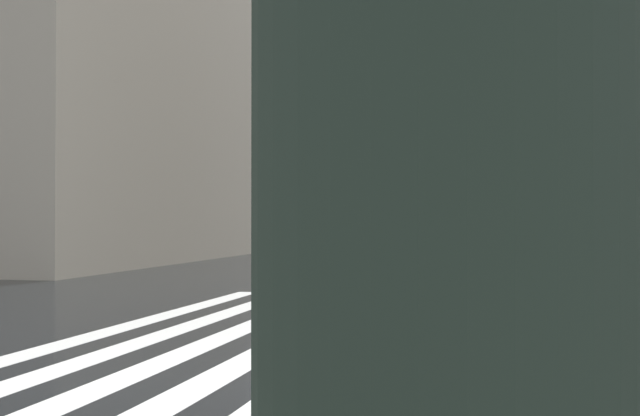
{
  "coord_description": "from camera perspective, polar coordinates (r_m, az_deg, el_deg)",
  "views": [
    {
      "loc": [
        -7.9,
        -3.46,
        1.82
      ],
      "look_at": [
        5.7,
        -0.16,
        2.01
      ],
      "focal_mm": 44.09,
      "sensor_mm": 36.0,
      "label": 1
    }
  ],
  "objects": [
    {
      "name": "zebra_crossing",
      "position": [
        12.77,
        -6.12,
        -8.93
      ],
      "size": [
        13.0,
        4.5,
        0.01
      ],
      "color": "silver",
      "rests_on": "ground_plane"
    },
    {
      "name": "ground_plane",
      "position": [
        8.82,
        -10.04,
        -12.66
      ],
      "size": [
        220.0,
        220.0,
        0.0
      ],
      "primitive_type": "plane",
      "color": "black"
    },
    {
      "name": "billboard_column",
      "position": [
        2.35,
        8.68,
        2.29
      ],
      "size": [
        1.17,
        1.17,
        3.51
      ],
      "color": "#28382D",
      "rests_on": "sidewalk_pavement"
    }
  ]
}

